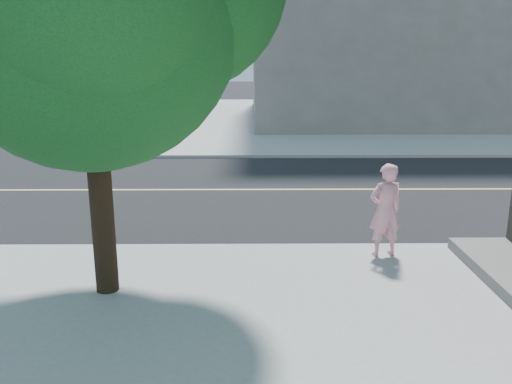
{
  "coord_description": "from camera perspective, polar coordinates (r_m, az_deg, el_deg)",
  "views": [
    {
      "loc": [
        4.86,
        -9.06,
        3.44
      ],
      "look_at": [
        4.93,
        -0.75,
        1.3
      ],
      "focal_mm": 36.65,
      "sensor_mm": 36.0,
      "label": 1
    }
  ],
  "objects": [
    {
      "name": "sidewalk_ne",
      "position": [
        31.93,
        15.34,
        7.88
      ],
      "size": [
        29.0,
        25.0,
        0.12
      ],
      "primitive_type": "cube",
      "color": "#9C9C9B",
      "rests_on": "ground"
    },
    {
      "name": "road_ew",
      "position": [
        14.8,
        -19.64,
        0.19
      ],
      "size": [
        140.0,
        9.0,
        0.01
      ],
      "primitive_type": "cube",
      "color": "black",
      "rests_on": "ground"
    },
    {
      "name": "man_on_phone",
      "position": [
        9.13,
        13.92,
        -1.94
      ],
      "size": [
        0.66,
        0.51,
        1.62
      ],
      "primitive_type": "imported",
      "rotation": [
        0.0,
        0.0,
        3.38
      ],
      "color": "pink",
      "rests_on": "sidewalk_se"
    }
  ]
}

